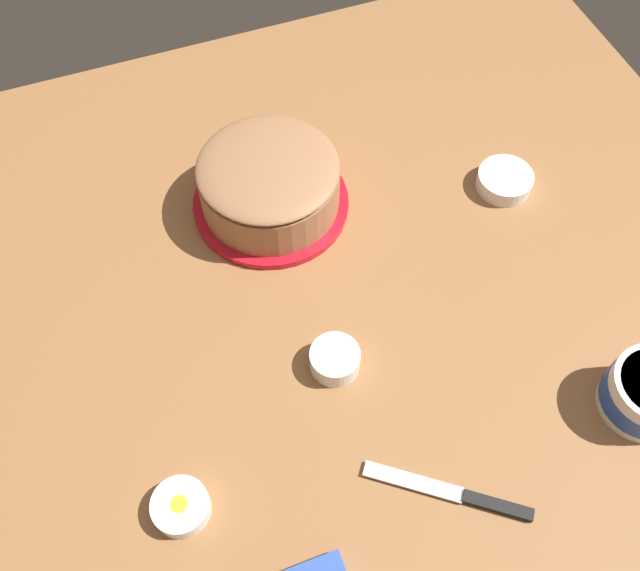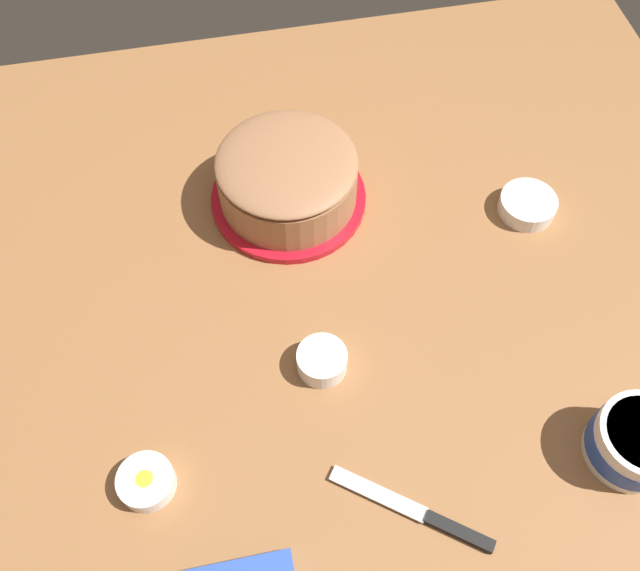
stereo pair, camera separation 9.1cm
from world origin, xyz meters
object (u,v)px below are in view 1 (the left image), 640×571
object	(u,v)px
sprinkle_bowl_yellow	(181,507)
sprinkle_bowl_orange	(505,180)
sprinkle_bowl_rainbow	(335,359)
frosted_cake	(269,185)
spreading_knife	(463,496)

from	to	relation	value
sprinkle_bowl_yellow	sprinkle_bowl_orange	world-z (taller)	same
sprinkle_bowl_rainbow	sprinkle_bowl_orange	bearing A→B (deg)	28.57
sprinkle_bowl_yellow	sprinkle_bowl_orange	xyz separation A→B (m)	(0.68, 0.35, -0.00)
frosted_cake	sprinkle_bowl_rainbow	distance (m)	0.33
sprinkle_bowl_yellow	sprinkle_bowl_rainbow	bearing A→B (deg)	25.48
spreading_knife	sprinkle_bowl_rainbow	world-z (taller)	sprinkle_bowl_rainbow
spreading_knife	sprinkle_bowl_yellow	size ratio (longest dim) A/B	2.54
spreading_knife	sprinkle_bowl_orange	size ratio (longest dim) A/B	2.05
frosted_cake	sprinkle_bowl_orange	distance (m)	0.42
spreading_knife	sprinkle_bowl_yellow	world-z (taller)	sprinkle_bowl_yellow
spreading_knife	frosted_cake	bearing A→B (deg)	98.62
sprinkle_bowl_yellow	sprinkle_bowl_rainbow	distance (m)	0.30
frosted_cake	spreading_knife	world-z (taller)	frosted_cake
spreading_knife	sprinkle_bowl_orange	bearing A→B (deg)	56.17
spreading_knife	sprinkle_bowl_orange	world-z (taller)	sprinkle_bowl_orange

